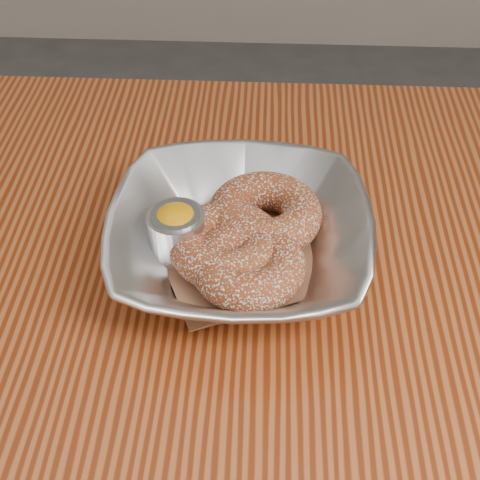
{
  "coord_description": "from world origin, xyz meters",
  "views": [
    {
      "loc": [
        -0.01,
        -0.4,
        1.21
      ],
      "look_at": [
        -0.04,
        0.06,
        0.78
      ],
      "focal_mm": 50.0,
      "sensor_mm": 36.0,
      "label": 1
    }
  ],
  "objects_px": {
    "table": "(273,373)",
    "serving_bowl": "(240,240)",
    "donut_back": "(265,214)",
    "donut_extra": "(226,245)",
    "donut_front": "(248,265)",
    "ramekin": "(177,231)"
  },
  "relations": [
    {
      "from": "donut_front",
      "to": "donut_extra",
      "type": "relative_size",
      "value": 0.97
    },
    {
      "from": "ramekin",
      "to": "table",
      "type": "bearing_deg",
      "value": -32.5
    },
    {
      "from": "serving_bowl",
      "to": "donut_back",
      "type": "relative_size",
      "value": 2.2
    },
    {
      "from": "donut_front",
      "to": "donut_extra",
      "type": "xyz_separation_m",
      "value": [
        -0.02,
        0.03,
        0.0
      ]
    },
    {
      "from": "donut_extra",
      "to": "serving_bowl",
      "type": "bearing_deg",
      "value": 25.66
    },
    {
      "from": "ramekin",
      "to": "serving_bowl",
      "type": "bearing_deg",
      "value": -4.11
    },
    {
      "from": "ramekin",
      "to": "donut_front",
      "type": "bearing_deg",
      "value": -27.31
    },
    {
      "from": "table",
      "to": "donut_back",
      "type": "xyz_separation_m",
      "value": [
        -0.01,
        0.1,
        0.13
      ]
    },
    {
      "from": "donut_front",
      "to": "ramekin",
      "type": "xyz_separation_m",
      "value": [
        -0.07,
        0.04,
        0.01
      ]
    },
    {
      "from": "serving_bowl",
      "to": "donut_back",
      "type": "distance_m",
      "value": 0.04
    },
    {
      "from": "donut_front",
      "to": "ramekin",
      "type": "bearing_deg",
      "value": 152.69
    },
    {
      "from": "donut_back",
      "to": "ramekin",
      "type": "relative_size",
      "value": 2.06
    },
    {
      "from": "donut_back",
      "to": "donut_front",
      "type": "bearing_deg",
      "value": -100.73
    },
    {
      "from": "donut_extra",
      "to": "donut_back",
      "type": "bearing_deg",
      "value": 52.03
    },
    {
      "from": "serving_bowl",
      "to": "donut_front",
      "type": "height_order",
      "value": "serving_bowl"
    },
    {
      "from": "table",
      "to": "donut_front",
      "type": "bearing_deg",
      "value": 136.75
    },
    {
      "from": "donut_back",
      "to": "donut_extra",
      "type": "xyz_separation_m",
      "value": [
        -0.04,
        -0.04,
        -0.0
      ]
    },
    {
      "from": "donut_back",
      "to": "donut_extra",
      "type": "distance_m",
      "value": 0.06
    },
    {
      "from": "table",
      "to": "serving_bowl",
      "type": "height_order",
      "value": "serving_bowl"
    },
    {
      "from": "serving_bowl",
      "to": "donut_extra",
      "type": "relative_size",
      "value": 2.29
    },
    {
      "from": "table",
      "to": "donut_front",
      "type": "height_order",
      "value": "donut_front"
    },
    {
      "from": "donut_extra",
      "to": "donut_front",
      "type": "bearing_deg",
      "value": -49.41
    }
  ]
}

